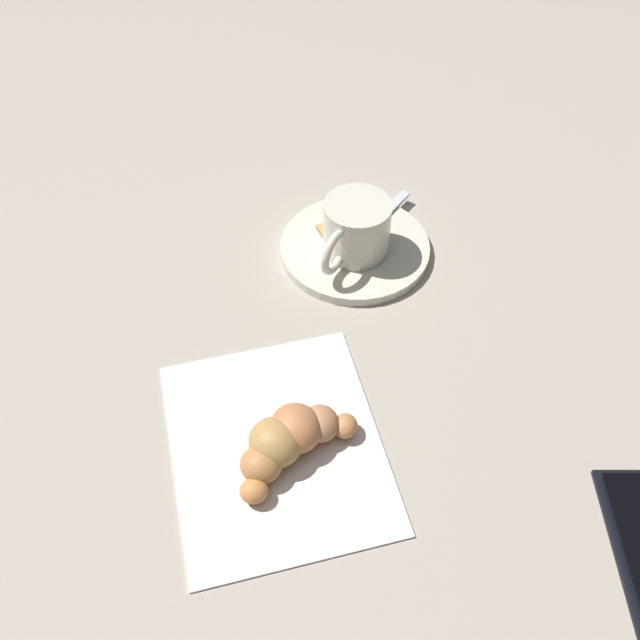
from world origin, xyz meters
TOP-DOWN VIEW (x-y plane):
  - ground_plane at (0.00, 0.00)m, footprint 1.80×1.80m
  - saucer at (0.11, -0.05)m, footprint 0.15×0.15m
  - espresso_cup at (0.10, -0.05)m, footprint 0.09×0.07m
  - teaspoon at (0.12, -0.06)m, footprint 0.10×0.09m
  - sugar_packet at (0.14, -0.05)m, footprint 0.04×0.06m
  - napkin at (-0.10, 0.04)m, footprint 0.22×0.19m
  - croissant at (-0.11, 0.03)m, footprint 0.08×0.10m

SIDE VIEW (x-z plane):
  - ground_plane at x=0.00m, z-range 0.00..0.00m
  - napkin at x=-0.10m, z-range 0.00..0.00m
  - saucer at x=0.11m, z-range 0.00..0.01m
  - teaspoon at x=0.12m, z-range 0.01..0.02m
  - sugar_packet at x=0.14m, z-range 0.01..0.02m
  - croissant at x=-0.11m, z-range 0.00..0.04m
  - espresso_cup at x=0.10m, z-range 0.01..0.07m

